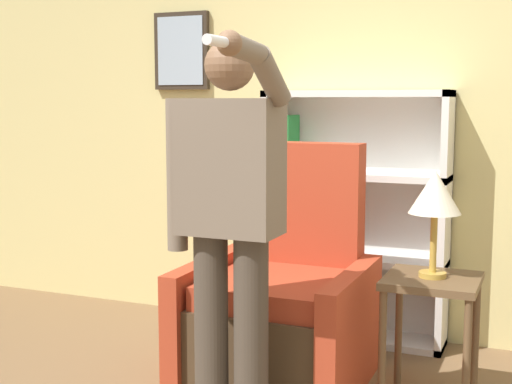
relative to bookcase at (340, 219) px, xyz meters
name	(u,v)px	position (x,y,z in m)	size (l,w,h in m)	color
wall_back	(387,111)	(0.24, 0.16, 0.66)	(8.00, 0.11, 2.80)	#DBCC84
bookcase	(340,219)	(0.00, 0.00, 0.00)	(1.12, 0.28, 1.52)	white
armchair	(282,308)	(-0.08, -0.78, -0.36)	(0.89, 0.89, 1.24)	#4C3823
person_standing	(229,215)	(-0.07, -1.47, 0.25)	(0.57, 0.78, 1.71)	#473D33
side_table	(432,302)	(0.69, -0.84, -0.22)	(0.43, 0.43, 0.64)	brown
table_lamp	(435,196)	(0.69, -0.84, 0.29)	(0.24, 0.24, 0.51)	gold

